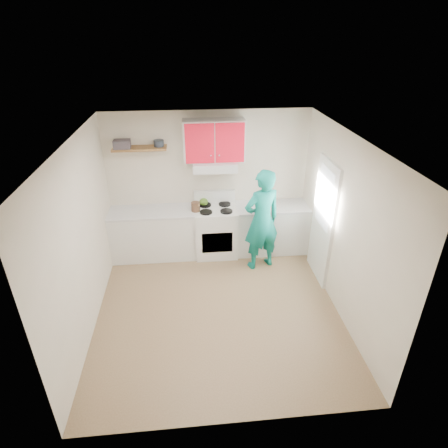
{
  "coord_description": "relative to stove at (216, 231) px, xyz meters",
  "views": [
    {
      "loc": [
        -0.35,
        -4.41,
        3.81
      ],
      "look_at": [
        0.15,
        0.55,
        1.15
      ],
      "focal_mm": 29.64,
      "sensor_mm": 36.0,
      "label": 1
    }
  ],
  "objects": [
    {
      "name": "upper_cabinets",
      "position": [
        0.0,
        0.16,
        1.66
      ],
      "size": [
        1.02,
        0.33,
        0.7
      ],
      "primitive_type": "cube",
      "color": "red",
      "rests_on": "back_wall"
    },
    {
      "name": "crock",
      "position": [
        -0.36,
        -0.05,
        0.53
      ],
      "size": [
        0.18,
        0.18,
        0.19
      ],
      "primitive_type": "cylinder",
      "rotation": [
        0.0,
        0.0,
        0.16
      ],
      "color": "#4B3220",
      "rests_on": "counter_left"
    },
    {
      "name": "silicone_mat",
      "position": [
        1.31,
        -0.0,
        0.44
      ],
      "size": [
        0.34,
        0.3,
        0.01
      ],
      "primitive_type": "cube",
      "rotation": [
        0.0,
        0.0,
        -0.16
      ],
      "color": "red",
      "rests_on": "counter_right"
    },
    {
      "name": "stove",
      "position": [
        0.0,
        0.0,
        0.0
      ],
      "size": [
        0.76,
        0.65,
        0.92
      ],
      "primitive_type": "cube",
      "color": "white",
      "rests_on": "floor"
    },
    {
      "name": "back_wall",
      "position": [
        -0.1,
        0.32,
        0.84
      ],
      "size": [
        3.6,
        0.04,
        2.6
      ],
      "primitive_type": "cube",
      "color": "beige",
      "rests_on": "floor"
    },
    {
      "name": "kettle",
      "position": [
        -0.21,
        0.17,
        0.53
      ],
      "size": [
        0.2,
        0.2,
        0.14
      ],
      "primitive_type": "ellipsoid",
      "rotation": [
        0.0,
        0.0,
        0.31
      ],
      "color": "#456E1E",
      "rests_on": "stove"
    },
    {
      "name": "counter_right",
      "position": [
        1.04,
        0.02,
        -0.01
      ],
      "size": [
        1.32,
        0.6,
        0.9
      ],
      "primitive_type": "cube",
      "color": "silver",
      "rests_on": "floor"
    },
    {
      "name": "ceiling",
      "position": [
        -0.1,
        -1.57,
        2.14
      ],
      "size": [
        3.6,
        3.8,
        0.04
      ],
      "primitive_type": "cube",
      "color": "white",
      "rests_on": "floor"
    },
    {
      "name": "range_hood",
      "position": [
        0.0,
        0.1,
        1.24
      ],
      "size": [
        0.76,
        0.44,
        0.15
      ],
      "primitive_type": "cube",
      "color": "silver",
      "rests_on": "back_wall"
    },
    {
      "name": "right_wall",
      "position": [
        1.7,
        -1.57,
        0.84
      ],
      "size": [
        0.04,
        3.8,
        2.6
      ],
      "primitive_type": "cube",
      "color": "beige",
      "rests_on": "floor"
    },
    {
      "name": "tin",
      "position": [
        -0.93,
        0.2,
        1.63
      ],
      "size": [
        0.21,
        0.21,
        0.1
      ],
      "primitive_type": "cylinder",
      "rotation": [
        0.0,
        0.0,
        0.28
      ],
      "color": "#333D4C",
      "rests_on": "shelf"
    },
    {
      "name": "person",
      "position": [
        0.75,
        -0.52,
        0.45
      ],
      "size": [
        0.77,
        0.63,
        1.82
      ],
      "primitive_type": "imported",
      "rotation": [
        0.0,
        0.0,
        3.47
      ],
      "color": "#0D7A6F",
      "rests_on": "floor"
    },
    {
      "name": "front_wall",
      "position": [
        -0.1,
        -3.47,
        0.84
      ],
      "size": [
        3.6,
        0.04,
        2.6
      ],
      "primitive_type": "cube",
      "color": "beige",
      "rests_on": "floor"
    },
    {
      "name": "books",
      "position": [
        -1.52,
        0.14,
        1.65
      ],
      "size": [
        0.27,
        0.19,
        0.14
      ],
      "primitive_type": "cube",
      "rotation": [
        0.0,
        0.0,
        0.0
      ],
      "color": "#443C45",
      "rests_on": "shelf"
    },
    {
      "name": "door_glass",
      "position": [
        1.65,
        -0.88,
        0.99
      ],
      "size": [
        0.01,
        0.55,
        0.95
      ],
      "primitive_type": "cube",
      "color": "white",
      "rests_on": "door"
    },
    {
      "name": "left_wall",
      "position": [
        -1.9,
        -1.57,
        0.84
      ],
      "size": [
        0.04,
        3.8,
        2.6
      ],
      "primitive_type": "cube",
      "color": "beige",
      "rests_on": "floor"
    },
    {
      "name": "floor",
      "position": [
        -0.1,
        -1.57,
        -0.46
      ],
      "size": [
        3.8,
        3.8,
        0.0
      ],
      "primitive_type": "plane",
      "color": "brown",
      "rests_on": "ground"
    },
    {
      "name": "cutting_board",
      "position": [
        0.88,
        -0.08,
        0.45
      ],
      "size": [
        0.28,
        0.22,
        0.02
      ],
      "primitive_type": "cube",
      "rotation": [
        0.0,
        0.0,
        0.09
      ],
      "color": "olive",
      "rests_on": "counter_right"
    },
    {
      "name": "door",
      "position": [
        1.68,
        -0.88,
        0.56
      ],
      "size": [
        0.05,
        0.85,
        2.05
      ],
      "primitive_type": "cube",
      "color": "white",
      "rests_on": "floor"
    },
    {
      "name": "counter_left",
      "position": [
        -1.14,
        0.02,
        -0.01
      ],
      "size": [
        1.52,
        0.6,
        0.9
      ],
      "primitive_type": "cube",
      "color": "silver",
      "rests_on": "floor"
    },
    {
      "name": "shelf",
      "position": [
        -1.25,
        0.18,
        1.56
      ],
      "size": [
        0.9,
        0.3,
        0.04
      ],
      "primitive_type": "cube",
      "color": "brown",
      "rests_on": "back_wall"
    }
  ]
}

